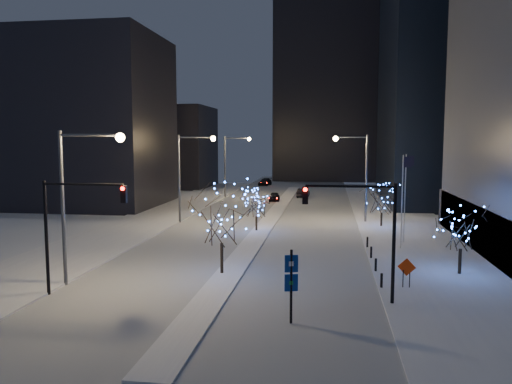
% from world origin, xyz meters
% --- Properties ---
extents(ground, '(160.00, 160.00, 0.00)m').
position_xyz_m(ground, '(0.00, 0.00, 0.00)').
color(ground, white).
rests_on(ground, ground).
extents(road, '(20.00, 130.00, 0.02)m').
position_xyz_m(road, '(0.00, 35.00, 0.01)').
color(road, '#9FA5AE').
rests_on(road, ground).
extents(median, '(2.00, 80.00, 0.15)m').
position_xyz_m(median, '(0.00, 30.00, 0.07)').
color(median, white).
rests_on(median, ground).
extents(east_sidewalk, '(10.00, 90.00, 0.15)m').
position_xyz_m(east_sidewalk, '(15.00, 20.00, 0.07)').
color(east_sidewalk, white).
rests_on(east_sidewalk, ground).
extents(west_sidewalk, '(8.00, 90.00, 0.15)m').
position_xyz_m(west_sidewalk, '(-14.00, 20.00, 0.07)').
color(west_sidewalk, white).
rests_on(west_sidewalk, ground).
extents(filler_west_near, '(22.00, 18.00, 24.00)m').
position_xyz_m(filler_west_near, '(-28.00, 40.00, 12.00)').
color(filler_west_near, black).
rests_on(filler_west_near, ground).
extents(filler_west_far, '(18.00, 16.00, 16.00)m').
position_xyz_m(filler_west_far, '(-26.00, 70.00, 8.00)').
color(filler_west_far, black).
rests_on(filler_west_far, ground).
extents(horizon_block, '(24.00, 14.00, 42.00)m').
position_xyz_m(horizon_block, '(6.00, 92.00, 21.00)').
color(horizon_block, black).
rests_on(horizon_block, ground).
extents(street_lamp_w_near, '(4.40, 0.56, 10.00)m').
position_xyz_m(street_lamp_w_near, '(-8.94, 2.00, 6.50)').
color(street_lamp_w_near, '#595E66').
rests_on(street_lamp_w_near, ground).
extents(street_lamp_w_mid, '(4.40, 0.56, 10.00)m').
position_xyz_m(street_lamp_w_mid, '(-8.94, 27.00, 6.50)').
color(street_lamp_w_mid, '#595E66').
rests_on(street_lamp_w_mid, ground).
extents(street_lamp_w_far, '(4.40, 0.56, 10.00)m').
position_xyz_m(street_lamp_w_far, '(-8.94, 52.00, 6.50)').
color(street_lamp_w_far, '#595E66').
rests_on(street_lamp_w_far, ground).
extents(street_lamp_east, '(3.90, 0.56, 10.00)m').
position_xyz_m(street_lamp_east, '(10.08, 30.00, 6.45)').
color(street_lamp_east, '#595E66').
rests_on(street_lamp_east, ground).
extents(traffic_signal_west, '(5.26, 0.43, 7.00)m').
position_xyz_m(traffic_signal_west, '(-8.44, -0.00, 4.76)').
color(traffic_signal_west, black).
rests_on(traffic_signal_west, ground).
extents(traffic_signal_east, '(5.26, 0.43, 7.00)m').
position_xyz_m(traffic_signal_east, '(8.94, 1.00, 4.76)').
color(traffic_signal_east, black).
rests_on(traffic_signal_east, ground).
extents(flagpoles, '(1.35, 2.60, 8.00)m').
position_xyz_m(flagpoles, '(13.37, 17.25, 4.80)').
color(flagpoles, silver).
rests_on(flagpoles, east_sidewalk).
extents(bollards, '(0.16, 12.16, 0.90)m').
position_xyz_m(bollards, '(10.20, 10.00, 0.60)').
color(bollards, black).
rests_on(bollards, east_sidewalk).
extents(car_near, '(1.95, 4.15, 1.37)m').
position_xyz_m(car_near, '(-1.50, 48.49, 0.69)').
color(car_near, black).
rests_on(car_near, ground).
extents(car_mid, '(1.99, 4.62, 1.48)m').
position_xyz_m(car_mid, '(2.64, 54.29, 0.74)').
color(car_mid, black).
rests_on(car_mid, ground).
extents(car_far, '(2.64, 5.11, 1.42)m').
position_xyz_m(car_far, '(-6.34, 74.84, 0.71)').
color(car_far, black).
rests_on(car_far, ground).
extents(holiday_tree_median_near, '(5.33, 5.33, 6.47)m').
position_xyz_m(holiday_tree_median_near, '(-0.50, 5.95, 4.24)').
color(holiday_tree_median_near, black).
rests_on(holiday_tree_median_near, median).
extents(holiday_tree_median_far, '(4.71, 4.71, 4.39)m').
position_xyz_m(holiday_tree_median_far, '(-0.50, 22.64, 2.92)').
color(holiday_tree_median_far, black).
rests_on(holiday_tree_median_far, median).
extents(holiday_tree_plaza_near, '(4.82, 4.82, 4.78)m').
position_xyz_m(holiday_tree_plaza_near, '(15.91, 8.17, 3.27)').
color(holiday_tree_plaza_near, black).
rests_on(holiday_tree_plaza_near, east_sidewalk).
extents(holiday_tree_plaza_far, '(5.20, 5.20, 4.74)m').
position_xyz_m(holiday_tree_plaza_far, '(12.48, 27.18, 3.09)').
color(holiday_tree_plaza_far, black).
rests_on(holiday_tree_plaza_far, east_sidewalk).
extents(wayfinding_sign, '(0.69, 0.26, 3.87)m').
position_xyz_m(wayfinding_sign, '(5.00, -2.64, 2.37)').
color(wayfinding_sign, black).
rests_on(wayfinding_sign, ground).
extents(construction_sign, '(1.11, 0.32, 1.88)m').
position_xyz_m(construction_sign, '(11.74, 4.24, 1.28)').
color(construction_sign, black).
rests_on(construction_sign, east_sidewalk).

